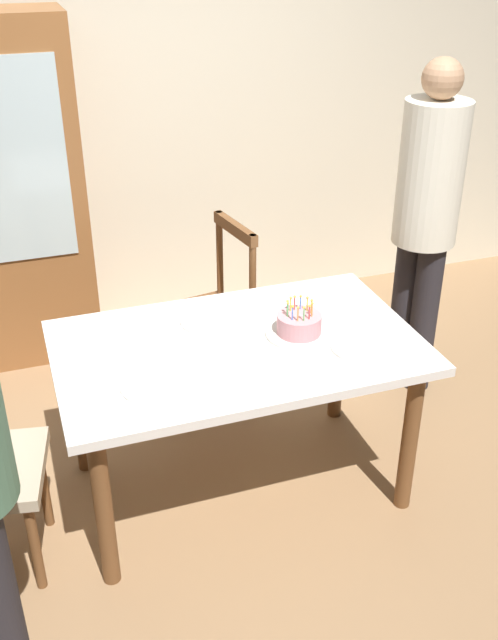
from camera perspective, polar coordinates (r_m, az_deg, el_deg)
name	(u,v)px	position (r m, az deg, el deg)	size (l,w,h in m)	color
ground	(239,484)	(3.47, -0.80, -12.61)	(6.40, 6.40, 0.00)	#93704C
back_wall	(137,110)	(4.51, -8.65, 15.79)	(6.40, 0.10, 2.60)	beige
dining_table	(238,363)	(3.07, -0.88, -3.38)	(1.49, 0.91, 0.76)	white
birthday_cake	(299,326)	(3.07, 3.90, -0.46)	(0.28, 0.28, 0.16)	silver
plate_near_celebrant	(150,387)	(2.77, -7.67, -5.16)	(0.22, 0.22, 0.01)	white
plate_far_side	(206,322)	(3.17, -3.34, -0.15)	(0.22, 0.22, 0.01)	white
plate_near_guest	(358,348)	(3.01, 8.45, -2.16)	(0.22, 0.22, 0.01)	white
fork_near_celebrant	(108,397)	(2.74, -10.89, -5.90)	(0.18, 0.02, 0.01)	silver
fork_far_side	(171,330)	(3.13, -6.08, -0.78)	(0.18, 0.02, 0.01)	silver
chair_spindle_back	(207,317)	(3.84, -3.24, 0.23)	(0.51, 0.51, 0.95)	brown
person_guest	(426,213)	(3.81, 13.56, 8.09)	(0.32, 0.32, 1.74)	#262328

